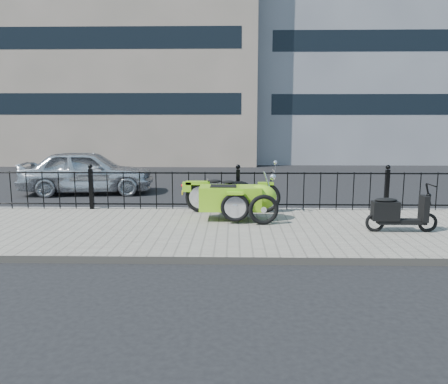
{
  "coord_description": "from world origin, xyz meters",
  "views": [
    {
      "loc": [
        -0.11,
        -8.9,
        2.21
      ],
      "look_at": [
        -0.3,
        -0.1,
        0.77
      ],
      "focal_mm": 35.0,
      "sensor_mm": 36.0,
      "label": 1
    }
  ],
  "objects_px": {
    "motorcycle_sidecar": "(239,197)",
    "sedan_car": "(88,172)",
    "scooter": "(397,213)",
    "spare_tire": "(264,210)"
  },
  "relations": [
    {
      "from": "motorcycle_sidecar",
      "to": "sedan_car",
      "type": "height_order",
      "value": "sedan_car"
    },
    {
      "from": "scooter",
      "to": "spare_tire",
      "type": "bearing_deg",
      "value": 168.33
    },
    {
      "from": "sedan_car",
      "to": "scooter",
      "type": "bearing_deg",
      "value": -130.29
    },
    {
      "from": "sedan_car",
      "to": "spare_tire",
      "type": "bearing_deg",
      "value": -138.31
    },
    {
      "from": "spare_tire",
      "to": "sedan_car",
      "type": "xyz_separation_m",
      "value": [
        -5.08,
        4.51,
        0.24
      ]
    },
    {
      "from": "motorcycle_sidecar",
      "to": "spare_tire",
      "type": "relative_size",
      "value": 3.65
    },
    {
      "from": "scooter",
      "to": "spare_tire",
      "type": "distance_m",
      "value": 2.54
    },
    {
      "from": "motorcycle_sidecar",
      "to": "scooter",
      "type": "xyz_separation_m",
      "value": [
        2.98,
        -1.1,
        -0.12
      ]
    },
    {
      "from": "motorcycle_sidecar",
      "to": "spare_tire",
      "type": "xyz_separation_m",
      "value": [
        0.5,
        -0.59,
        -0.16
      ]
    },
    {
      "from": "motorcycle_sidecar",
      "to": "scooter",
      "type": "distance_m",
      "value": 3.18
    }
  ]
}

